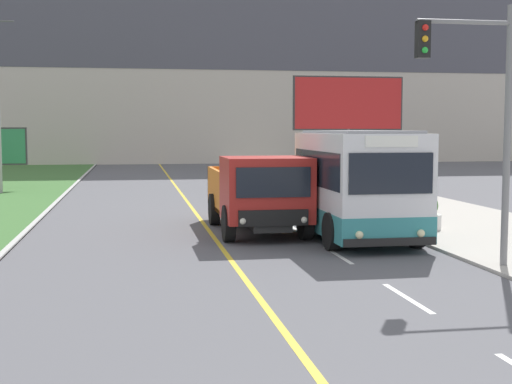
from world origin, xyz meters
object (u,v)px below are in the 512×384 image
Objects in this scene: city_bus at (358,185)px; planter_round_third at (336,187)px; billboard_large at (348,106)px; traffic_light_mast at (482,102)px; car_distant at (254,176)px; planter_round_second at (371,198)px; planter_round_near at (425,213)px; dump_truck at (260,195)px.

planter_round_third is at bearing 76.72° from city_bus.
traffic_light_mast is at bearing -99.56° from billboard_large.
car_distant is 11.23m from planter_round_second.
planter_round_near reaches higher than planter_round_second.
car_distant is 3.94× the size of planter_round_second.
traffic_light_mast reaches higher than car_distant.
city_bus is 7.05m from planter_round_second.
dump_truck is 7.61m from traffic_light_mast.
billboard_large is at bearing 64.59° from dump_truck.
city_bus reaches higher than planter_round_second.
car_distant is 16.25m from planter_round_near.
planter_round_near is at bearing -2.11° from dump_truck.
city_bus is 17.40m from car_distant.
planter_round_near is at bearing -90.68° from planter_round_third.
city_bus is at bearing -89.84° from car_distant.
billboard_large is (3.72, 22.10, 0.64)m from traffic_light_mast.
planter_round_near is 1.01× the size of planter_round_third.
dump_truck is 1.07× the size of traffic_light_mast.
planter_round_third is (5.27, 10.06, -0.63)m from dump_truck.
traffic_light_mast is 5.41× the size of planter_round_second.
dump_truck reaches higher than planter_round_second.
traffic_light_mast reaches higher than planter_round_near.
car_distant is at bearing 103.74° from planter_round_second.
planter_round_near is 1.04× the size of planter_round_second.
dump_truck is at bearing 148.72° from city_bus.
car_distant is at bearing 115.72° from planter_round_third.
traffic_light_mast is 0.98× the size of billboard_large.
traffic_light_mast is at bearing -101.82° from planter_round_near.
planter_round_second is (2.62, 6.47, -1.02)m from city_bus.
traffic_light_mast is 11.45m from planter_round_second.
city_bus is at bearing -152.74° from planter_round_near.
planter_round_third is (1.34, 16.05, -3.19)m from traffic_light_mast.
car_distant is 6.42m from planter_round_third.
billboard_large is 16.93m from planter_round_near.
car_distant is 0.73× the size of traffic_light_mast.
billboard_large reaches higher than car_distant.
billboard_large reaches higher than traffic_light_mast.
city_bus is 4.93× the size of planter_round_second.
car_distant is 3.80× the size of planter_round_near.
dump_truck is at bearing -117.63° from planter_round_third.
car_distant is (2.48, 15.84, -0.52)m from dump_truck.
city_bus reaches higher than planter_round_near.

